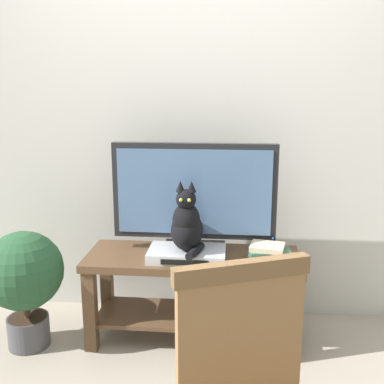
# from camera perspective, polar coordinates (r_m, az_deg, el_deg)

# --- Properties ---
(back_wall) EXTENTS (7.00, 0.12, 2.80)m
(back_wall) POSITION_cam_1_polar(r_m,az_deg,el_deg) (3.00, 0.65, 11.09)
(back_wall) COLOR beige
(back_wall) RESTS_ON ground
(tv_stand) EXTENTS (1.24, 0.45, 0.53)m
(tv_stand) POSITION_cam_1_polar(r_m,az_deg,el_deg) (2.79, 0.10, -10.88)
(tv_stand) COLOR #513823
(tv_stand) RESTS_ON ground
(tv) EXTENTS (0.96, 0.20, 0.64)m
(tv) POSITION_cam_1_polar(r_m,az_deg,el_deg) (2.72, 0.28, -0.41)
(tv) COLOR black
(tv) RESTS_ON tv_stand
(media_box) EXTENTS (0.44, 0.26, 0.06)m
(media_box) POSITION_cam_1_polar(r_m,az_deg,el_deg) (2.67, -0.62, -7.61)
(media_box) COLOR #BCBCC1
(media_box) RESTS_ON tv_stand
(cat) EXTENTS (0.19, 0.31, 0.41)m
(cat) POSITION_cam_1_polar(r_m,az_deg,el_deg) (2.60, -0.64, -4.03)
(cat) COLOR black
(cat) RESTS_ON media_box
(book_stack) EXTENTS (0.24, 0.18, 0.10)m
(book_stack) POSITION_cam_1_polar(r_m,az_deg,el_deg) (2.67, 9.37, -7.33)
(book_stack) COLOR #38664C
(book_stack) RESTS_ON tv_stand
(potted_plant) EXTENTS (0.45, 0.45, 0.70)m
(potted_plant) POSITION_cam_1_polar(r_m,az_deg,el_deg) (2.87, -19.89, -9.79)
(potted_plant) COLOR #47474C
(potted_plant) RESTS_ON ground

